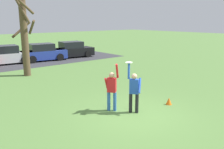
# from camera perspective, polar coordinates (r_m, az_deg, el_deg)

# --- Properties ---
(ground_plane) EXTENTS (120.00, 120.00, 0.00)m
(ground_plane) POSITION_cam_1_polar(r_m,az_deg,el_deg) (9.93, 5.20, -9.41)
(ground_plane) COLOR #567F3D
(person_catcher) EXTENTS (0.54, 0.58, 2.08)m
(person_catcher) POSITION_cam_1_polar(r_m,az_deg,el_deg) (9.82, 5.23, -3.58)
(person_catcher) COLOR black
(person_catcher) RESTS_ON ground_plane
(person_defender) EXTENTS (0.63, 0.66, 2.04)m
(person_defender) POSITION_cam_1_polar(r_m,az_deg,el_deg) (9.99, -0.06, -3.26)
(person_defender) COLOR #3366B7
(person_defender) RESTS_ON ground_plane
(frisbee_disc) EXTENTS (0.27, 0.27, 0.02)m
(frisbee_disc) POSITION_cam_1_polar(r_m,az_deg,el_deg) (9.60, 4.04, 2.86)
(frisbee_disc) COLOR white
(frisbee_disc) RESTS_ON person_catcher
(parked_car_silver) EXTENTS (4.29, 2.41, 1.59)m
(parked_car_silver) POSITION_cam_1_polar(r_m,az_deg,el_deg) (22.76, -23.77, 4.15)
(parked_car_silver) COLOR #BCBCC1
(parked_car_silver) RESTS_ON ground_plane
(parked_car_blue) EXTENTS (4.29, 2.41, 1.59)m
(parked_car_blue) POSITION_cam_1_polar(r_m,az_deg,el_deg) (23.42, -16.04, 4.96)
(parked_car_blue) COLOR #233893
(parked_car_blue) RESTS_ON ground_plane
(parked_car_black) EXTENTS (4.29, 2.41, 1.59)m
(parked_car_black) POSITION_cam_1_polar(r_m,az_deg,el_deg) (24.90, -9.37, 5.73)
(parked_car_black) COLOR black
(parked_car_black) RESTS_ON ground_plane
(parking_strip) EXTENTS (18.22, 6.40, 0.01)m
(parking_strip) POSITION_cam_1_polar(r_m,az_deg,el_deg) (23.27, -19.30, 2.88)
(parking_strip) COLOR #38383D
(parking_strip) RESTS_ON ground_plane
(bare_tree_tall) EXTENTS (1.37, 1.40, 5.30)m
(bare_tree_tall) POSITION_cam_1_polar(r_m,az_deg,el_deg) (17.18, -20.01, 8.92)
(bare_tree_tall) COLOR brown
(bare_tree_tall) RESTS_ON ground_plane
(field_cone_orange) EXTENTS (0.26, 0.26, 0.32)m
(field_cone_orange) POSITION_cam_1_polar(r_m,az_deg,el_deg) (11.24, 13.31, -6.14)
(field_cone_orange) COLOR orange
(field_cone_orange) RESTS_ON ground_plane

